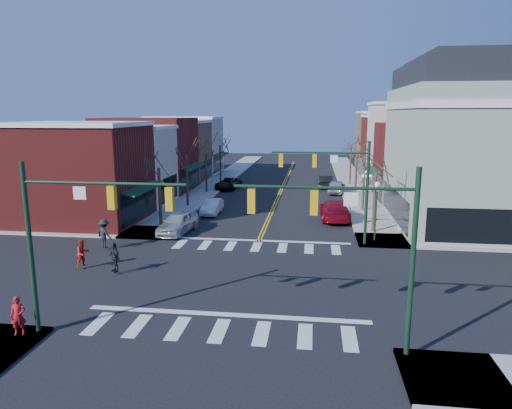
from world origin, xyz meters
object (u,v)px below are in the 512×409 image
(car_right_far, at_px, (326,181))
(pedestrian_dark_b, at_px, (104,234))
(car_left_near, at_px, (178,223))
(car_left_far, at_px, (228,184))
(pedestrian_red_b, at_px, (83,253))
(pedestrian_dark_a, at_px, (115,257))
(car_left_mid, at_px, (212,207))
(victorian_corner, at_px, (476,144))
(lamppost_corner, at_px, (376,201))
(lamppost_midblock, at_px, (366,187))
(car_right_mid, at_px, (336,187))
(pedestrian_red_a, at_px, (18,316))
(car_right_near, at_px, (335,210))

(car_right_far, relative_size, pedestrian_dark_b, 2.41)
(car_left_near, relative_size, car_left_far, 0.97)
(car_left_far, relative_size, pedestrian_red_b, 2.98)
(pedestrian_red_b, relative_size, pedestrian_dark_a, 0.96)
(car_left_near, distance_m, car_left_mid, 7.02)
(victorian_corner, relative_size, car_right_far, 3.04)
(car_right_far, bearing_deg, car_left_far, 13.63)
(lamppost_corner, relative_size, car_left_far, 0.88)
(lamppost_midblock, bearing_deg, pedestrian_red_b, -140.65)
(pedestrian_dark_b, bearing_deg, lamppost_corner, -140.07)
(car_left_far, bearing_deg, lamppost_midblock, -37.82)
(car_right_mid, xyz_separation_m, pedestrian_dark_b, (-16.40, -24.30, 0.35))
(car_left_near, bearing_deg, car_left_mid, 88.38)
(pedestrian_red_a, bearing_deg, lamppost_corner, 27.15)
(car_right_near, relative_size, pedestrian_red_b, 3.59)
(victorian_corner, relative_size, pedestrian_red_b, 8.68)
(car_right_near, relative_size, car_right_far, 1.26)
(car_left_near, distance_m, car_right_mid, 23.30)
(lamppost_midblock, height_order, pedestrian_red_a, lamppost_midblock)
(car_left_near, bearing_deg, car_right_far, 70.76)
(car_left_near, relative_size, pedestrian_dark_b, 2.45)
(car_left_far, height_order, pedestrian_red_a, pedestrian_red_a)
(lamppost_corner, height_order, lamppost_midblock, same)
(lamppost_midblock, xyz_separation_m, car_left_near, (-14.60, -5.88, -2.15))
(car_right_mid, height_order, pedestrian_dark_a, pedestrian_dark_a)
(pedestrian_dark_a, xyz_separation_m, pedestrian_dark_b, (-2.70, 4.42, 0.11))
(lamppost_midblock, relative_size, car_left_far, 0.88)
(victorian_corner, distance_m, car_right_far, 21.97)
(pedestrian_red_a, bearing_deg, pedestrian_red_b, 82.66)
(lamppost_corner, xyz_separation_m, car_right_mid, (-1.80, 20.08, -2.19))
(car_left_mid, bearing_deg, car_right_near, -4.73)
(victorian_corner, relative_size, car_right_mid, 3.14)
(car_left_mid, distance_m, pedestrian_dark_b, 12.67)
(car_right_far, height_order, pedestrian_red_b, pedestrian_red_b)
(pedestrian_dark_a, bearing_deg, car_left_mid, 121.32)
(victorian_corner, height_order, car_right_near, victorian_corner)
(car_right_mid, distance_m, pedestrian_dark_a, 31.82)
(victorian_corner, relative_size, car_left_far, 2.91)
(car_right_far, distance_m, pedestrian_dark_a, 34.93)
(car_left_far, bearing_deg, pedestrian_dark_b, -90.30)
(car_right_far, distance_m, pedestrian_red_a, 42.37)
(pedestrian_red_b, bearing_deg, car_right_mid, 4.62)
(car_left_mid, relative_size, pedestrian_red_a, 2.52)
(pedestrian_dark_a, bearing_deg, pedestrian_red_a, -56.58)
(car_left_near, height_order, car_right_far, car_left_near)
(pedestrian_dark_a, bearing_deg, pedestrian_red_b, -156.63)
(car_left_far, distance_m, pedestrian_dark_b, 25.84)
(car_right_near, distance_m, car_right_far, 17.23)
(lamppost_midblock, distance_m, pedestrian_red_b, 23.01)
(victorian_corner, bearing_deg, pedestrian_dark_a, -148.41)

